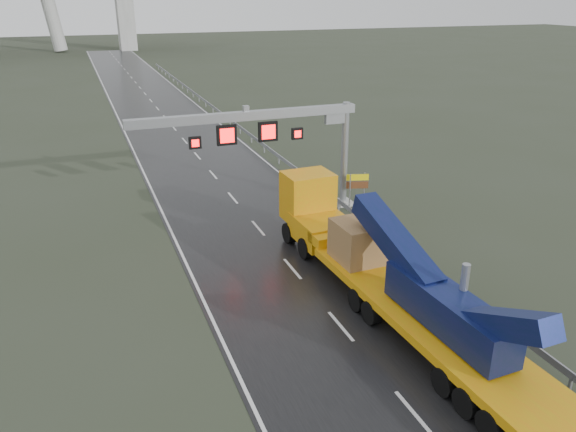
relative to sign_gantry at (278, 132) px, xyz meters
name	(u,v)px	position (x,y,z in m)	size (l,w,h in m)	color
ground	(386,380)	(-2.10, -17.99, -5.61)	(400.00, 400.00, 0.00)	#2E3525
road	(185,141)	(-2.10, 22.01, -5.60)	(11.00, 200.00, 0.02)	black
guardrail	(275,153)	(4.00, 12.01, -4.91)	(0.20, 140.00, 1.40)	gray
sign_gantry	(278,132)	(0.00, 0.00, 0.00)	(14.90, 1.20, 7.42)	#A3A39F
heavy_haul_truck	(374,260)	(0.58, -11.96, -3.68)	(3.96, 21.30, 4.98)	orange
exit_sign_pair	(357,185)	(5.23, -1.21, -3.80)	(1.47, 0.50, 2.59)	#94969C
striped_barrier	(359,219)	(4.04, -3.91, -5.10)	(0.61, 0.33, 1.03)	red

